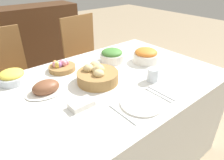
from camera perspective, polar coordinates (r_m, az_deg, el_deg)
ground_plane at (r=1.83m, az=-0.90°, el=-21.14°), size 12.00×12.00×0.00m
dining_table at (r=1.55m, az=-1.01°, el=-12.18°), size 1.54×1.02×0.76m
chair_far_right at (r=2.27m, az=-7.24°, el=6.17°), size 0.46×0.46×0.98m
chair_far_left at (r=2.01m, az=-27.48°, el=-0.38°), size 0.43×0.43×0.98m
sideboard at (r=3.06m, az=-24.15°, el=9.21°), size 1.56×0.44×0.98m
bread_basket at (r=1.29m, az=-4.22°, el=1.43°), size 0.27×0.27×0.12m
egg_basket at (r=1.50m, az=-14.21°, el=3.67°), size 0.19×0.19×0.08m
ham_platter at (r=1.25m, az=-18.33°, el=-2.21°), size 0.25×0.18×0.08m
green_salad_bowl at (r=1.59m, az=-0.02°, el=7.01°), size 0.19×0.19×0.10m
carrot_bowl at (r=1.60m, az=9.65°, el=6.91°), size 0.20×0.20×0.11m
pineapple_bowl at (r=1.44m, az=-26.61°, el=0.88°), size 0.18×0.18×0.09m
dinner_plate at (r=1.11m, az=8.44°, el=-6.75°), size 0.23×0.23×0.01m
fork at (r=1.03m, az=2.99°, el=-9.87°), size 0.01×0.20×0.00m
knife at (r=1.20m, az=13.02°, el=-4.23°), size 0.01×0.20×0.00m
spoon at (r=1.22m, az=13.90°, el=-3.72°), size 0.01×0.20×0.00m
drinking_cup at (r=1.33m, az=11.60°, el=1.45°), size 0.07×0.07×0.09m
butter_dish at (r=1.09m, az=-8.71°, el=-6.84°), size 0.13×0.08×0.03m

